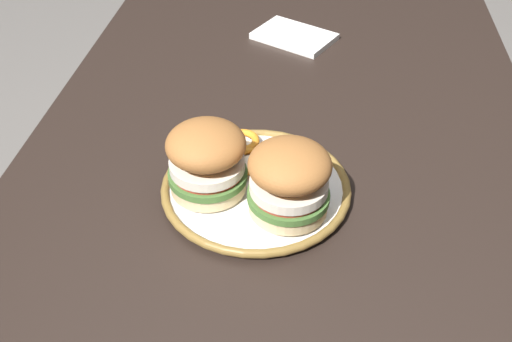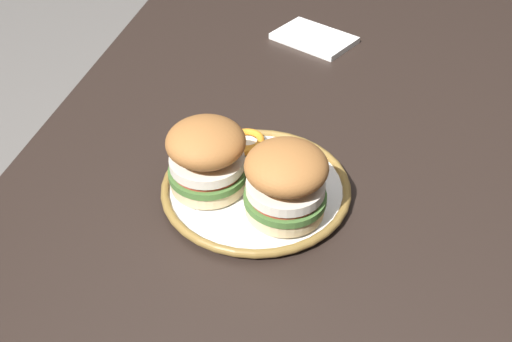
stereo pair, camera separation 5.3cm
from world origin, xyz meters
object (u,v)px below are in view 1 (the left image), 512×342
(dinner_plate, at_px, (256,188))
(sandwich_half_right, at_px, (207,158))
(sandwich_half_left, at_px, (289,179))
(dining_table, at_px, (282,208))

(dinner_plate, bearing_deg, sandwich_half_right, -76.12)
(sandwich_half_left, xyz_separation_m, sandwich_half_right, (-0.03, -0.11, 0.00))
(sandwich_half_left, relative_size, sandwich_half_right, 0.89)
(sandwich_half_left, distance_m, sandwich_half_right, 0.12)
(sandwich_half_left, bearing_deg, dinner_plate, -133.48)
(dining_table, bearing_deg, dinner_plate, -24.88)
(dinner_plate, bearing_deg, dining_table, 155.12)
(dining_table, distance_m, sandwich_half_right, 0.21)
(dining_table, relative_size, sandwich_half_left, 11.44)
(sandwich_half_left, bearing_deg, dining_table, -172.79)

